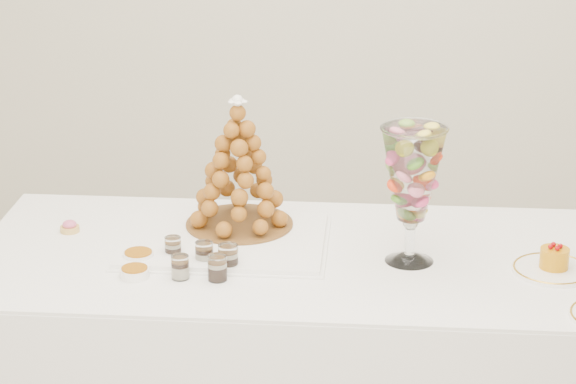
# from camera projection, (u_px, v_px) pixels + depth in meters

# --- Properties ---
(buffet_table) EXTENTS (2.17, 0.99, 0.80)m
(buffet_table) POSITION_uv_depth(u_px,v_px,m) (338.00, 379.00, 3.34)
(buffet_table) COLOR white
(buffet_table) RESTS_ON ground
(lace_tray) EXTENTS (0.61, 0.47, 0.02)m
(lace_tray) POSITION_uv_depth(u_px,v_px,m) (225.00, 241.00, 3.28)
(lace_tray) COLOR white
(lace_tray) RESTS_ON buffet_table
(macaron_vase) EXTENTS (0.18, 0.18, 0.39)m
(macaron_vase) POSITION_uv_depth(u_px,v_px,m) (413.00, 176.00, 3.08)
(macaron_vase) COLOR white
(macaron_vase) RESTS_ON buffet_table
(cake_plate) EXTENTS (0.22, 0.22, 0.01)m
(cake_plate) POSITION_uv_depth(u_px,v_px,m) (552.00, 270.00, 3.10)
(cake_plate) COLOR white
(cake_plate) RESTS_ON buffet_table
(pink_tart) EXTENTS (0.06, 0.06, 0.04)m
(pink_tart) POSITION_uv_depth(u_px,v_px,m) (70.00, 227.00, 3.36)
(pink_tart) COLOR tan
(pink_tart) RESTS_ON buffet_table
(verrine_a) EXTENTS (0.05, 0.05, 0.06)m
(verrine_a) POSITION_uv_depth(u_px,v_px,m) (173.00, 248.00, 3.18)
(verrine_a) COLOR white
(verrine_a) RESTS_ON buffet_table
(verrine_b) EXTENTS (0.05, 0.05, 0.07)m
(verrine_b) POSITION_uv_depth(u_px,v_px,m) (204.00, 254.00, 3.13)
(verrine_b) COLOR white
(verrine_b) RESTS_ON buffet_table
(verrine_c) EXTENTS (0.06, 0.06, 0.08)m
(verrine_c) POSITION_uv_depth(u_px,v_px,m) (228.00, 258.00, 3.09)
(verrine_c) COLOR white
(verrine_c) RESTS_ON buffet_table
(verrine_d) EXTENTS (0.05, 0.05, 0.07)m
(verrine_d) POSITION_uv_depth(u_px,v_px,m) (180.00, 267.00, 3.05)
(verrine_d) COLOR white
(verrine_d) RESTS_ON buffet_table
(verrine_e) EXTENTS (0.07, 0.07, 0.07)m
(verrine_e) POSITION_uv_depth(u_px,v_px,m) (217.00, 268.00, 3.04)
(verrine_e) COLOR white
(verrine_e) RESTS_ON buffet_table
(ramekin_back) EXTENTS (0.09, 0.09, 0.03)m
(ramekin_back) POSITION_uv_depth(u_px,v_px,m) (138.00, 257.00, 3.16)
(ramekin_back) COLOR white
(ramekin_back) RESTS_ON buffet_table
(ramekin_front) EXTENTS (0.08, 0.08, 0.02)m
(ramekin_front) POSITION_uv_depth(u_px,v_px,m) (135.00, 273.00, 3.06)
(ramekin_front) COLOR white
(ramekin_front) RESTS_ON buffet_table
(croquembouche) EXTENTS (0.34, 0.34, 0.40)m
(croquembouche) POSITION_uv_depth(u_px,v_px,m) (238.00, 163.00, 3.30)
(croquembouche) COLOR brown
(croquembouche) RESTS_ON lace_tray
(mousse_cake) EXTENTS (0.08, 0.08, 0.07)m
(mousse_cake) POSITION_uv_depth(u_px,v_px,m) (554.00, 258.00, 3.09)
(mousse_cake) COLOR #C77F09
(mousse_cake) RESTS_ON cake_plate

